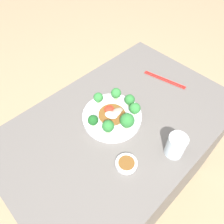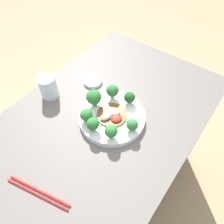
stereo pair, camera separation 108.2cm
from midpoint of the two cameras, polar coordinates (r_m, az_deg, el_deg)
name	(u,v)px [view 2 (the right image)]	position (r m, az deg, el deg)	size (l,w,h in m)	color
ground_plane	(107,187)	(1.47, 0.42, -39.70)	(8.00, 8.00, 0.00)	#9E8460
table	(105,161)	(1.09, 0.57, -40.03)	(1.03, 0.67, 0.75)	#5B5651
plate	(112,117)	(0.70, 4.84, -41.35)	(0.25, 0.25, 0.02)	silver
broccoli_southeast	(86,115)	(0.66, -5.80, -43.56)	(0.05, 0.05, 0.06)	#7AAD5B
broccoli_northeast	(111,131)	(0.67, 5.51, -49.80)	(0.05, 0.05, 0.06)	#7AAD5B
broccoli_north	(132,125)	(0.67, 14.27, -46.26)	(0.04, 0.04, 0.05)	#70A356
broccoli_west	(129,98)	(0.67, 11.89, -35.58)	(0.04, 0.04, 0.05)	#89B76B
broccoli_southwest	(112,91)	(0.65, 4.86, -33.72)	(0.05, 0.05, 0.07)	#89B76B
broccoli_south	(94,98)	(0.65, -2.66, -37.03)	(0.06, 0.06, 0.07)	#89B76B
broccoli_east	(93,124)	(0.66, -2.79, -47.36)	(0.05, 0.05, 0.06)	#70A356
stirfry_center	(111,115)	(0.68, 4.78, -41.73)	(0.11, 0.11, 0.02)	brown
drinking_glass	(48,87)	(0.70, -20.40, -29.18)	(0.07, 0.07, 0.10)	silver
chopsticks	(38,193)	(0.80, -26.89, -59.98)	(0.07, 0.22, 0.01)	red
sauce_dish	(93,81)	(0.72, -3.60, -24.92)	(0.08, 0.08, 0.02)	silver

